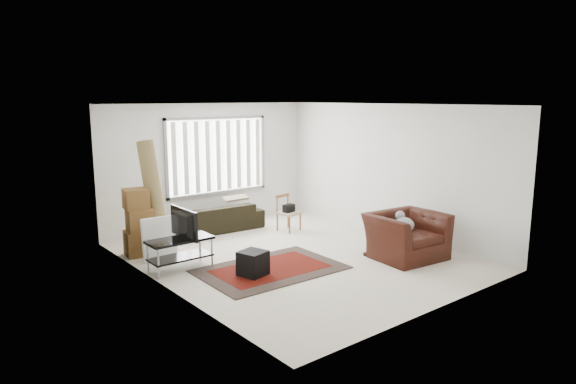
{
  "coord_description": "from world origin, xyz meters",
  "views": [
    {
      "loc": [
        -5.67,
        -6.85,
        2.84
      ],
      "look_at": [
        0.34,
        0.63,
        1.05
      ],
      "focal_mm": 32.0,
      "sensor_mm": 36.0,
      "label": 1
    }
  ],
  "objects_px": {
    "tv_stand": "(180,247)",
    "armchair": "(406,232)",
    "moving_boxes": "(139,225)",
    "sofa": "(218,214)",
    "side_chair": "(288,211)"
  },
  "relations": [
    {
      "from": "tv_stand",
      "to": "armchair",
      "type": "distance_m",
      "value": 3.95
    },
    {
      "from": "tv_stand",
      "to": "moving_boxes",
      "type": "distance_m",
      "value": 1.23
    },
    {
      "from": "sofa",
      "to": "armchair",
      "type": "relative_size",
      "value": 1.42
    },
    {
      "from": "sofa",
      "to": "moving_boxes",
      "type": "bearing_deg",
      "value": 20.6
    },
    {
      "from": "moving_boxes",
      "to": "sofa",
      "type": "xyz_separation_m",
      "value": [
        2.02,
        0.61,
        -0.2
      ]
    },
    {
      "from": "tv_stand",
      "to": "sofa",
      "type": "xyz_separation_m",
      "value": [
        1.82,
        1.81,
        -0.02
      ]
    },
    {
      "from": "side_chair",
      "to": "sofa",
      "type": "bearing_deg",
      "value": 131.75
    },
    {
      "from": "sofa",
      "to": "side_chair",
      "type": "xyz_separation_m",
      "value": [
        1.17,
        -0.94,
        0.06
      ]
    },
    {
      "from": "moving_boxes",
      "to": "armchair",
      "type": "relative_size",
      "value": 0.9
    },
    {
      "from": "armchair",
      "to": "side_chair",
      "type": "bearing_deg",
      "value": 105.09
    },
    {
      "from": "moving_boxes",
      "to": "side_chair",
      "type": "relative_size",
      "value": 1.58
    },
    {
      "from": "tv_stand",
      "to": "armchair",
      "type": "xyz_separation_m",
      "value": [
        3.44,
        -1.94,
        0.08
      ]
    },
    {
      "from": "sofa",
      "to": "tv_stand",
      "type": "bearing_deg",
      "value": 48.6
    },
    {
      "from": "moving_boxes",
      "to": "side_chair",
      "type": "bearing_deg",
      "value": -5.9
    },
    {
      "from": "moving_boxes",
      "to": "sofa",
      "type": "relative_size",
      "value": 0.63
    }
  ]
}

